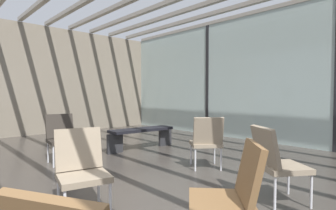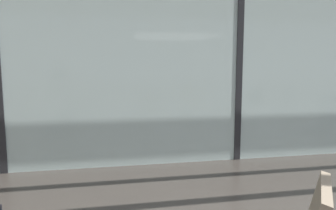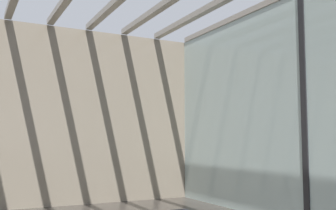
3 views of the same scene
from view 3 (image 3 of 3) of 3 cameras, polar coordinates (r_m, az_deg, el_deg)
name	(u,v)px [view 3 (image 3 of 3)]	position (r m, az deg, el deg)	size (l,w,h in m)	color
window_mullion_0	(306,107)	(5.89, 19.30, -0.21)	(0.10, 0.12, 3.34)	black
side_wall_left_panels	(8,113)	(7.53, -22.07, -1.14)	(0.10, 11.20, 3.34)	#756B5B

